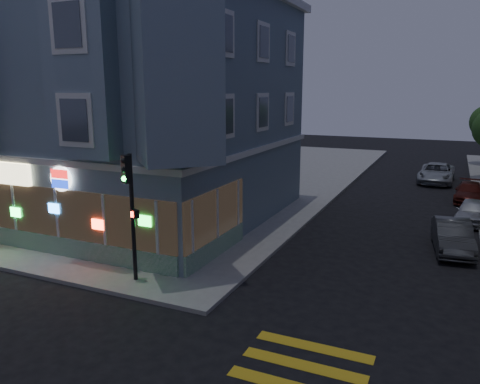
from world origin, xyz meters
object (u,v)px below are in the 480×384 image
Objects in this scene: parked_car_b at (452,236)px; parked_car_d at (436,173)px; parked_car_c at (469,192)px; traffic_signal at (130,197)px; parked_car_a at (472,211)px.

parked_car_d is at bearing 87.20° from parked_car_b.
traffic_signal is (-11.18, -18.92, 2.64)m from parked_car_c.
parked_car_a reaches higher than parked_car_c.
parked_car_c is (0.90, 10.40, -0.09)m from parked_car_b.
traffic_signal is at bearing -121.55° from parked_car_a.
traffic_signal reaches higher than parked_car_c.
parked_car_b is 0.79× the size of parked_car_d.
parked_car_b is 10.44m from parked_car_c.
traffic_signal reaches higher than parked_car_d.
parked_car_a is 17.89m from traffic_signal.
parked_car_a is 0.88× the size of parked_car_b.
traffic_signal is at bearing -116.99° from parked_car_c.
parked_car_a is 0.70× the size of parked_car_d.
traffic_signal is at bearing -108.13° from parked_car_d.
parked_car_a is 5.20m from parked_car_c.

